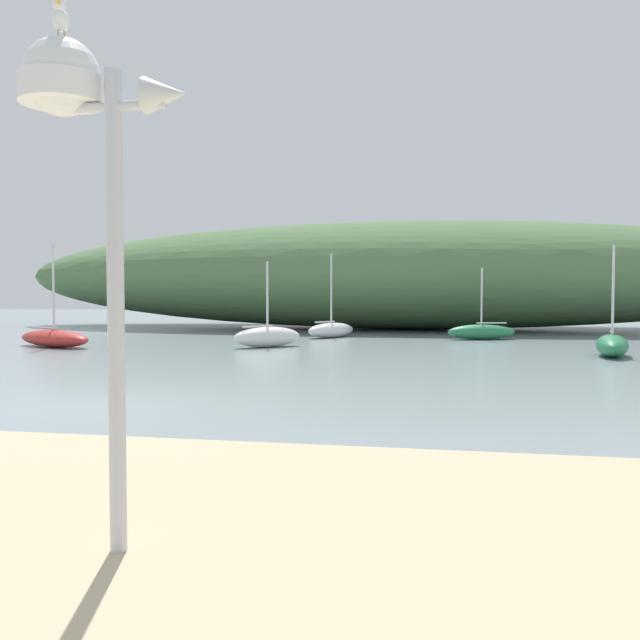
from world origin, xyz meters
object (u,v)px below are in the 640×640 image
at_px(sailboat_east_reach, 54,338).
at_px(sailboat_mid_channel, 331,330).
at_px(seagull_on_radar, 61,17).
at_px(sailboat_inner_mooring, 481,332).
at_px(sailboat_by_sandbar, 612,345).
at_px(mast_structure, 78,120).
at_px(sailboat_centre_water, 267,337).

relative_size(sailboat_east_reach, sailboat_mid_channel, 1.06).
xyz_separation_m(seagull_on_radar, sailboat_inner_mooring, (3.86, 25.44, -3.63)).
xyz_separation_m(seagull_on_radar, sailboat_by_sandbar, (7.60, 18.51, -3.60)).
bearing_deg(mast_structure, seagull_on_radar, -172.14).
bearing_deg(mast_structure, sailboat_mid_channel, 96.05).
relative_size(sailboat_by_sandbar, sailboat_centre_water, 1.11).
xyz_separation_m(sailboat_east_reach, sailboat_centre_water, (7.71, 1.38, 0.06)).
bearing_deg(sailboat_inner_mooring, sailboat_mid_channel, 179.55).
height_order(sailboat_by_sandbar, sailboat_centre_water, sailboat_by_sandbar).
relative_size(seagull_on_radar, sailboat_inner_mooring, 0.11).
height_order(seagull_on_radar, sailboat_centre_water, seagull_on_radar).
height_order(sailboat_centre_water, sailboat_mid_channel, sailboat_mid_channel).
distance_m(mast_structure, sailboat_by_sandbar, 20.16).
xyz_separation_m(sailboat_by_sandbar, sailboat_inner_mooring, (-3.74, 6.93, -0.03)).
relative_size(sailboat_centre_water, sailboat_inner_mooring, 1.03).
xyz_separation_m(sailboat_by_sandbar, sailboat_east_reach, (-19.27, -0.01, -0.04)).
distance_m(seagull_on_radar, sailboat_east_reach, 22.17).
bearing_deg(sailboat_centre_water, mast_structure, -78.42).
bearing_deg(sailboat_east_reach, sailboat_inner_mooring, 24.09).
distance_m(sailboat_east_reach, sailboat_centre_water, 7.83).
height_order(sailboat_east_reach, sailboat_centre_water, sailboat_east_reach).
bearing_deg(mast_structure, sailboat_by_sandbar, 67.96).
relative_size(mast_structure, sailboat_centre_water, 1.16).
relative_size(mast_structure, sailboat_mid_channel, 0.98).
height_order(sailboat_east_reach, sailboat_mid_channel, sailboat_east_reach).
height_order(sailboat_east_reach, sailboat_inner_mooring, sailboat_east_reach).
bearing_deg(sailboat_by_sandbar, sailboat_mid_channel, 145.57).
relative_size(sailboat_east_reach, sailboat_inner_mooring, 1.29).
bearing_deg(sailboat_east_reach, sailboat_mid_channel, 37.61).
bearing_deg(seagull_on_radar, sailboat_east_reach, 122.23).
height_order(seagull_on_radar, sailboat_mid_channel, seagull_on_radar).
relative_size(sailboat_by_sandbar, sailboat_inner_mooring, 1.14).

